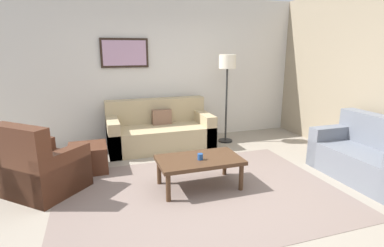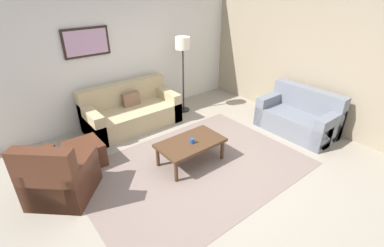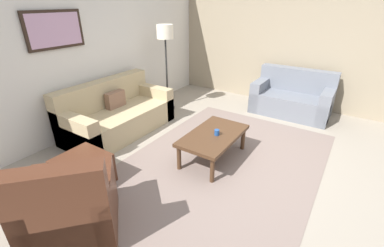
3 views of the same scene
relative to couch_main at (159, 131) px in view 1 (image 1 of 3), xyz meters
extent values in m
plane|color=gray|center=(0.08, -2.08, -0.30)|extent=(8.00, 8.00, 0.00)
cube|color=silver|center=(0.08, 0.52, 1.10)|extent=(6.00, 0.12, 2.80)
cube|color=slate|center=(0.08, -2.08, -0.29)|extent=(3.56, 2.52, 0.01)
cube|color=tan|center=(0.00, -0.10, -0.09)|extent=(1.91, 0.94, 0.42)
cube|color=tan|center=(0.00, 0.25, 0.14)|extent=(1.91, 0.24, 0.88)
cube|color=tan|center=(-0.86, -0.10, 0.01)|extent=(0.20, 0.94, 0.62)
cube|color=tan|center=(0.85, -0.10, 0.01)|extent=(0.20, 0.94, 0.62)
cube|color=brown|center=(0.07, 0.03, 0.26)|extent=(0.36, 0.12, 0.28)
cube|color=slate|center=(2.47, -2.40, -0.09)|extent=(0.83, 1.49, 0.42)
cube|color=slate|center=(2.76, -2.40, 0.14)|extent=(0.24, 1.49, 0.88)
cube|color=slate|center=(2.47, -1.76, 0.01)|extent=(0.83, 0.20, 0.62)
cube|color=#4C2819|center=(-1.79, -1.39, -0.08)|extent=(1.13, 1.13, 0.44)
cube|color=#4C2819|center=(-1.99, -1.61, 0.18)|extent=(0.72, 0.69, 0.95)
cube|color=#4C2819|center=(-1.55, -1.60, 0.00)|extent=(0.66, 0.70, 0.60)
cube|color=#4C2819|center=(-2.02, -1.17, 0.00)|extent=(0.66, 0.70, 0.60)
cube|color=#4C2819|center=(-1.28, -0.83, -0.10)|extent=(0.56, 0.56, 0.40)
cylinder|color=#472D1C|center=(-0.36, -2.16, -0.12)|extent=(0.06, 0.06, 0.36)
cylinder|color=#472D1C|center=(0.62, -2.16, -0.12)|extent=(0.06, 0.06, 0.36)
cylinder|color=#472D1C|center=(-0.36, -1.64, -0.12)|extent=(0.06, 0.06, 0.36)
cylinder|color=#472D1C|center=(0.62, -1.64, -0.12)|extent=(0.06, 0.06, 0.36)
cube|color=#472D1C|center=(0.13, -1.90, 0.09)|extent=(1.10, 0.64, 0.05)
cylinder|color=#1E478C|center=(0.13, -1.95, 0.15)|extent=(0.07, 0.07, 0.08)
cylinder|color=black|center=(1.32, -0.13, -0.28)|extent=(0.28, 0.28, 0.03)
cylinder|color=#262626|center=(1.32, -0.13, 0.43)|extent=(0.04, 0.04, 1.45)
cylinder|color=beige|center=(1.32, -0.13, 1.28)|extent=(0.32, 0.32, 0.26)
cube|color=black|center=(-0.52, 0.43, 1.44)|extent=(0.88, 0.04, 0.54)
cube|color=#B68DAB|center=(-0.52, 0.42, 1.44)|extent=(0.80, 0.01, 0.46)
camera|label=1|loc=(-1.13, -5.40, 1.51)|focal=28.04mm
camera|label=2|loc=(-2.30, -4.97, 2.50)|focal=25.94mm
camera|label=3|loc=(-2.76, -3.42, 1.84)|focal=24.26mm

